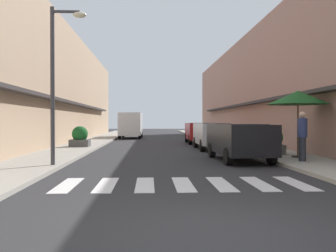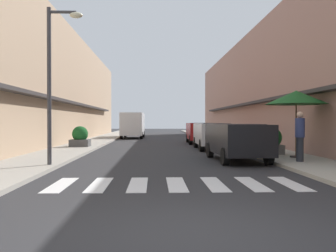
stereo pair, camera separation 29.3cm
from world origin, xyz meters
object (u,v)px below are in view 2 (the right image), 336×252
object	(u,v)px
parked_car_near	(237,138)
parked_car_far	(200,131)
planter_far	(80,137)
delivery_van	(133,123)
street_lamp	(55,68)
cafe_umbrella	(296,98)
pedestrian_walking_near	(300,135)
parked_car_mid	(213,133)
planter_midblock	(271,141)

from	to	relation	value
parked_car_near	parked_car_far	xyz separation A→B (m)	(0.00, 11.64, -0.00)
planter_far	delivery_van	bearing A→B (deg)	80.20
street_lamp	cafe_umbrella	world-z (taller)	street_lamp
parked_car_near	pedestrian_walking_near	size ratio (longest dim) A/B	2.46
parked_car_mid	planter_midblock	world-z (taller)	parked_car_mid
parked_car_mid	parked_car_near	bearing A→B (deg)	-90.00
planter_midblock	pedestrian_walking_near	world-z (taller)	pedestrian_walking_near
parked_car_far	delivery_van	size ratio (longest dim) A/B	0.79
parked_car_far	cafe_umbrella	size ratio (longest dim) A/B	1.61
delivery_van	planter_far	bearing A→B (deg)	-99.80
parked_car_near	cafe_umbrella	bearing A→B (deg)	4.03
parked_car_far	cafe_umbrella	bearing A→B (deg)	-78.02
delivery_van	planter_midblock	size ratio (longest dim) A/B	4.57
cafe_umbrella	planter_midblock	distance (m)	2.48
pedestrian_walking_near	delivery_van	bearing A→B (deg)	-3.95
parked_car_mid	planter_far	bearing A→B (deg)	171.39
parked_car_near	pedestrian_walking_near	distance (m)	2.40
planter_midblock	planter_far	bearing A→B (deg)	150.45
delivery_van	street_lamp	distance (m)	22.53
parked_car_far	planter_far	distance (m)	8.78
parked_car_mid	planter_far	distance (m)	7.65
parked_car_far	cafe_umbrella	world-z (taller)	cafe_umbrella
delivery_van	planter_far	world-z (taller)	delivery_van
delivery_van	planter_midblock	world-z (taller)	delivery_van
delivery_van	planter_far	size ratio (longest dim) A/B	4.62
planter_far	parked_car_far	bearing A→B (deg)	30.64
pedestrian_walking_near	street_lamp	bearing A→B (deg)	71.96
planter_midblock	cafe_umbrella	bearing A→B (deg)	-73.05
planter_midblock	pedestrian_walking_near	distance (m)	3.13
parked_car_mid	cafe_umbrella	world-z (taller)	cafe_umbrella
street_lamp	planter_midblock	bearing A→B (deg)	23.83
street_lamp	pedestrian_walking_near	xyz separation A→B (m)	(8.57, 0.65, -2.26)
parked_car_far	pedestrian_walking_near	size ratio (longest dim) A/B	2.39
pedestrian_walking_near	planter_far	bearing A→B (deg)	25.95
parked_car_near	parked_car_far	size ratio (longest dim) A/B	1.03
planter_midblock	pedestrian_walking_near	bearing A→B (deg)	-89.07
parked_car_mid	planter_midblock	bearing A→B (deg)	-65.37
street_lamp	planter_far	world-z (taller)	street_lamp
parked_car_near	parked_car_far	world-z (taller)	same
parked_car_far	street_lamp	size ratio (longest dim) A/B	0.82
parked_car_mid	planter_far	xyz separation A→B (m)	(-7.55, 1.14, -0.28)
delivery_van	street_lamp	xyz separation A→B (m)	(-1.31, -22.41, 1.93)
parked_car_near	cafe_umbrella	xyz separation A→B (m)	(2.43, 0.17, 1.59)
parked_car_far	planter_far	world-z (taller)	parked_car_far
delivery_van	pedestrian_walking_near	bearing A→B (deg)	-71.55
planter_midblock	street_lamp	bearing A→B (deg)	-156.17
cafe_umbrella	parked_car_mid	bearing A→B (deg)	112.60
parked_car_far	street_lamp	xyz separation A→B (m)	(-6.57, -13.62, 2.41)
parked_car_near	delivery_van	size ratio (longest dim) A/B	0.82
cafe_umbrella	pedestrian_walking_near	xyz separation A→B (m)	(-0.44, -1.50, -1.44)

